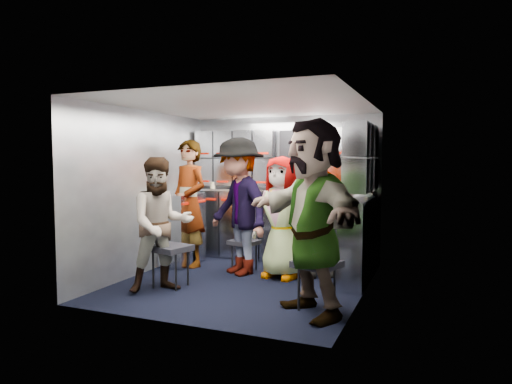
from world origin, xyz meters
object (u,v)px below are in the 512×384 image
at_px(jump_seat_near_right, 317,266).
at_px(jump_seat_center, 286,246).
at_px(attendant_arc_a, 161,225).
at_px(attendant_arc_b, 238,206).
at_px(jump_seat_mid_right, 320,240).
at_px(jump_seat_mid_left, 244,244).
at_px(attendant_arc_d, 317,210).
at_px(jump_seat_near_left, 170,250).
at_px(attendant_standing, 189,203).
at_px(attendant_arc_c, 281,217).
at_px(attendant_arc_e, 313,217).

bearing_deg(jump_seat_near_right, jump_seat_center, 121.16).
xyz_separation_m(attendant_arc_a, attendant_arc_b, (0.48, 1.03, 0.13)).
height_order(jump_seat_mid_right, attendant_arc_a, attendant_arc_a).
bearing_deg(jump_seat_mid_left, attendant_arc_b, -90.00).
bearing_deg(attendant_arc_a, jump_seat_center, 3.67).
height_order(jump_seat_near_right, attendant_arc_a, attendant_arc_a).
bearing_deg(attendant_arc_a, attendant_arc_d, -3.23).
bearing_deg(jump_seat_mid_left, jump_seat_near_left, -114.83).
relative_size(attendant_standing, attendant_arc_d, 1.05).
relative_size(attendant_arc_a, attendant_arc_b, 0.86).
bearing_deg(attendant_standing, jump_seat_near_right, -6.74).
relative_size(attendant_arc_c, attendant_arc_e, 0.81).
xyz_separation_m(jump_seat_near_left, jump_seat_mid_left, (0.48, 1.03, -0.07)).
relative_size(attendant_standing, attendant_arc_e, 0.94).
bearing_deg(attendant_arc_d, attendant_arc_a, -169.08).
xyz_separation_m(attendant_arc_b, attendant_arc_e, (1.28, -1.14, 0.06)).
xyz_separation_m(attendant_standing, attendant_arc_c, (1.39, -0.12, -0.11)).
height_order(jump_seat_near_left, attendant_arc_b, attendant_arc_b).
xyz_separation_m(jump_seat_mid_left, attendant_arc_c, (0.57, -0.14, 0.40)).
relative_size(jump_seat_mid_left, attendant_arc_d, 0.24).
bearing_deg(jump_seat_near_left, jump_seat_center, 45.70).
xyz_separation_m(attendant_arc_b, attendant_arc_d, (0.94, 0.30, -0.05)).
relative_size(jump_seat_mid_left, attendant_arc_b, 0.23).
bearing_deg(jump_seat_near_left, attendant_arc_e, -9.51).
relative_size(jump_seat_near_left, attendant_arc_a, 0.32).
xyz_separation_m(jump_seat_mid_left, attendant_arc_a, (-0.48, -1.21, 0.39)).
relative_size(jump_seat_near_left, jump_seat_mid_right, 1.02).
xyz_separation_m(jump_seat_center, attendant_arc_b, (-0.57, -0.22, 0.52)).
bearing_deg(jump_seat_center, attendant_arc_a, -129.86).
bearing_deg(attendant_arc_a, jump_seat_mid_right, 0.39).
height_order(jump_seat_near_left, attendant_arc_d, attendant_arc_d).
relative_size(jump_seat_center, jump_seat_near_right, 0.82).
bearing_deg(attendant_arc_d, attendant_standing, 152.52).
bearing_deg(attendant_arc_b, attendant_arc_c, 37.57).
bearing_deg(attendant_arc_e, jump_seat_near_left, -146.40).
height_order(attendant_arc_a, attendant_arc_c, attendant_arc_c).
bearing_deg(jump_seat_near_right, attendant_arc_e, -90.00).
bearing_deg(attendant_arc_b, jump_seat_center, 54.77).
height_order(attendant_arc_c, attendant_arc_e, attendant_arc_e).
bearing_deg(attendant_standing, attendant_arc_d, 26.14).
xyz_separation_m(jump_seat_mid_right, attendant_arc_c, (-0.38, -0.45, 0.34)).
distance_m(attendant_arc_a, attendant_arc_c, 1.49).
bearing_deg(jump_seat_center, jump_seat_mid_right, 35.22).
relative_size(jump_seat_mid_right, attendant_arc_c, 0.31).
bearing_deg(jump_seat_mid_left, jump_seat_mid_right, 17.94).
xyz_separation_m(jump_seat_near_right, attendant_standing, (-2.10, 1.12, 0.45)).
relative_size(attendant_standing, attendant_arc_a, 1.16).
relative_size(attendant_arc_a, attendant_arc_d, 0.90).
relative_size(jump_seat_mid_left, attendant_standing, 0.23).
distance_m(attendant_standing, attendant_arc_a, 1.24).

